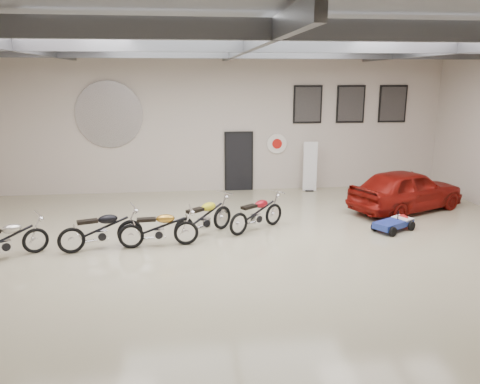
{
  "coord_description": "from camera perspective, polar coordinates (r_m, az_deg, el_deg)",
  "views": [
    {
      "loc": [
        -1.37,
        -10.73,
        4.06
      ],
      "look_at": [
        0.0,
        1.2,
        1.1
      ],
      "focal_mm": 35.0,
      "sensor_mm": 36.0,
      "label": 1
    }
  ],
  "objects": [
    {
      "name": "floor",
      "position": [
        11.56,
        0.68,
        -6.73
      ],
      "size": [
        16.0,
        12.0,
        0.01
      ],
      "primitive_type": "cube",
      "color": "tan",
      "rests_on": "ground"
    },
    {
      "name": "ceiling",
      "position": [
        10.86,
        0.76,
        18.81
      ],
      "size": [
        16.0,
        12.0,
        0.01
      ],
      "primitive_type": "cube",
      "color": "slate",
      "rests_on": "back_wall"
    },
    {
      "name": "back_wall",
      "position": [
        16.86,
        -1.88,
        8.53
      ],
      "size": [
        16.0,
        0.02,
        5.0
      ],
      "primitive_type": "cube",
      "color": "beige",
      "rests_on": "floor"
    },
    {
      "name": "ceiling_beams",
      "position": [
        10.84,
        0.76,
        17.49
      ],
      "size": [
        15.8,
        11.8,
        0.32
      ],
      "primitive_type": null,
      "color": "#505257",
      "rests_on": "ceiling"
    },
    {
      "name": "door",
      "position": [
        17.05,
        -0.15,
        3.68
      ],
      "size": [
        0.92,
        0.08,
        2.1
      ],
      "primitive_type": "cube",
      "color": "black",
      "rests_on": "back_wall"
    },
    {
      "name": "logo_plaque",
      "position": [
        16.93,
        -15.67,
        9.08
      ],
      "size": [
        2.3,
        0.06,
        1.16
      ],
      "primitive_type": null,
      "color": "silver",
      "rests_on": "back_wall"
    },
    {
      "name": "poster_left",
      "position": [
        17.28,
        8.25,
        10.52
      ],
      "size": [
        1.05,
        0.08,
        1.35
      ],
      "primitive_type": null,
      "color": "black",
      "rests_on": "back_wall"
    },
    {
      "name": "poster_mid",
      "position": [
        17.75,
        13.33,
        10.38
      ],
      "size": [
        1.05,
        0.08,
        1.35
      ],
      "primitive_type": null,
      "color": "black",
      "rests_on": "back_wall"
    },
    {
      "name": "poster_right",
      "position": [
        18.35,
        18.11,
        10.18
      ],
      "size": [
        1.05,
        0.08,
        1.35
      ],
      "primitive_type": null,
      "color": "black",
      "rests_on": "back_wall"
    },
    {
      "name": "oil_sign",
      "position": [
        17.16,
        4.52,
        5.9
      ],
      "size": [
        0.72,
        0.1,
        0.72
      ],
      "primitive_type": null,
      "color": "white",
      "rests_on": "back_wall"
    },
    {
      "name": "banner_stand",
      "position": [
        17.11,
        8.54,
        3.11
      ],
      "size": [
        0.52,
        0.25,
        1.83
      ],
      "primitive_type": null,
      "rotation": [
        0.0,
        0.0,
        -0.11
      ],
      "color": "white",
      "rests_on": "floor"
    },
    {
      "name": "motorcycle_silver",
      "position": [
        11.92,
        -26.8,
        -5.14
      ],
      "size": [
        1.91,
        1.47,
        0.98
      ],
      "primitive_type": null,
      "rotation": [
        0.0,
        0.0,
        0.54
      ],
      "color": "silver",
      "rests_on": "floor"
    },
    {
      "name": "motorcycle_black",
      "position": [
        11.76,
        -16.6,
        -4.32
      ],
      "size": [
        2.06,
        1.22,
        1.02
      ],
      "primitive_type": null,
      "rotation": [
        0.0,
        0.0,
        0.33
      ],
      "color": "silver",
      "rests_on": "floor"
    },
    {
      "name": "motorcycle_gold",
      "position": [
        11.6,
        -9.89,
        -4.27
      ],
      "size": [
        1.94,
        0.74,
        0.99
      ],
      "primitive_type": null,
      "rotation": [
        0.0,
        0.0,
        0.08
      ],
      "color": "silver",
      "rests_on": "floor"
    },
    {
      "name": "motorcycle_yellow",
      "position": [
        12.26,
        -4.45,
        -2.98
      ],
      "size": [
        1.9,
        1.8,
        1.04
      ],
      "primitive_type": null,
      "rotation": [
        0.0,
        0.0,
        0.74
      ],
      "color": "silver",
      "rests_on": "floor"
    },
    {
      "name": "motorcycle_red",
      "position": [
        12.67,
        2.06,
        -2.52
      ],
      "size": [
        1.88,
        1.59,
        0.99
      ],
      "primitive_type": null,
      "rotation": [
        0.0,
        0.0,
        0.63
      ],
      "color": "silver",
      "rests_on": "floor"
    },
    {
      "name": "go_kart",
      "position": [
        13.43,
        18.52,
        -3.31
      ],
      "size": [
        1.59,
        1.3,
        0.53
      ],
      "primitive_type": null,
      "rotation": [
        0.0,
        0.0,
        0.52
      ],
      "color": "navy",
      "rests_on": "floor"
    },
    {
      "name": "vintage_car",
      "position": [
        15.37,
        19.62,
        0.26
      ],
      "size": [
        2.99,
        4.19,
        1.33
      ],
      "primitive_type": "imported",
      "rotation": [
        0.0,
        0.0,
        1.98
      ],
      "color": "maroon",
      "rests_on": "floor"
    }
  ]
}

